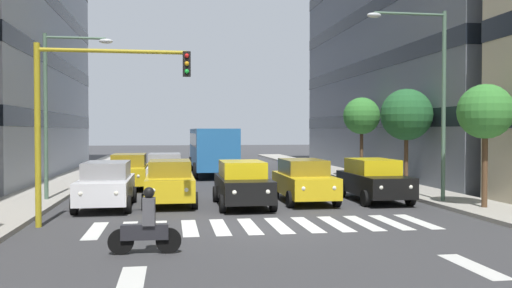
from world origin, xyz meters
TOP-DOWN VIEW (x-y plane):
  - ground_plane at (0.00, 0.00)m, footprint 180.00×180.00m
  - building_left_block_0 at (-14.36, -18.43)m, footprint 9.39×26.19m
  - crosswalk_markings at (-0.00, 0.00)m, footprint 10.35×2.80m
  - lane_arrow_0 at (-3.55, 5.50)m, footprint 0.50×2.20m
  - lane_arrow_1 at (3.55, 5.50)m, footprint 0.50×2.20m
  - car_0 at (-5.40, -4.91)m, footprint 2.02×4.44m
  - car_1 at (-2.51, -5.06)m, footprint 2.02×4.44m
  - car_2 at (0.09, -4.25)m, footprint 2.02×4.44m
  - car_3 at (2.83, -5.29)m, footprint 2.02×4.44m
  - car_4 at (5.17, -4.64)m, footprint 2.02×4.44m
  - car_row2_0 at (4.84, -11.38)m, footprint 2.02×4.44m
  - car_row2_1 at (3.10, -11.64)m, footprint 2.02×4.44m
  - bus_behind_traffic at (0.09, -19.59)m, footprint 2.78×10.50m
  - motorcycle_with_rider at (3.37, 3.22)m, footprint 1.70×0.37m
  - traffic_light_gantry at (5.37, -0.82)m, footprint 4.62×0.36m
  - street_lamp_left at (-7.18, -3.53)m, footprint 3.22×0.28m
  - street_lamp_right at (7.26, -6.47)m, footprint 2.71×0.28m
  - street_tree_0 at (-8.29, -1.64)m, footprint 1.96×1.96m
  - street_tree_1 at (-8.42, -8.41)m, footprint 2.49×2.49m
  - street_tree_2 at (-8.35, -14.36)m, footprint 2.17×2.17m

SIDE VIEW (x-z plane):
  - ground_plane at x=0.00m, z-range 0.00..0.00m
  - crosswalk_markings at x=0.00m, z-range 0.00..0.01m
  - lane_arrow_0 at x=-3.55m, z-range 0.00..0.01m
  - lane_arrow_1 at x=3.55m, z-range 0.00..0.01m
  - motorcycle_with_rider at x=3.37m, z-range -0.14..1.43m
  - car_0 at x=-5.40m, z-range 0.03..1.75m
  - car_1 at x=-2.51m, z-range 0.03..1.75m
  - car_2 at x=0.09m, z-range 0.03..1.75m
  - car_3 at x=2.83m, z-range 0.03..1.75m
  - car_4 at x=5.17m, z-range 0.03..1.75m
  - car_row2_0 at x=4.84m, z-range 0.03..1.75m
  - car_row2_1 at x=3.10m, z-range 0.03..1.75m
  - bus_behind_traffic at x=0.09m, z-range 0.36..3.36m
  - street_tree_0 at x=-8.29m, z-range 1.34..5.75m
  - street_tree_1 at x=-8.42m, z-range 1.27..6.02m
  - traffic_light_gantry at x=5.37m, z-range 0.97..6.47m
  - street_tree_2 at x=-8.35m, z-range 1.39..6.08m
  - street_lamp_right at x=7.26m, z-range 0.91..7.51m
  - street_lamp_left at x=-7.18m, z-range 0.99..8.36m
  - building_left_block_0 at x=-14.36m, z-range 0.00..21.12m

